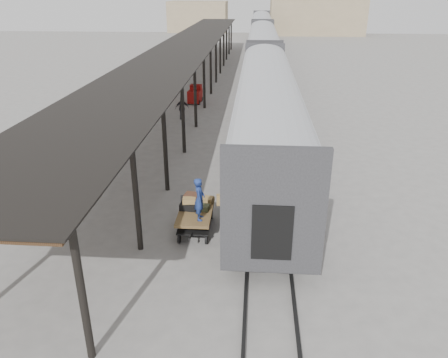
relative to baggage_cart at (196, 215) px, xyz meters
The scene contains 11 objects.
ground 0.96m from the baggage_cart, 130.66° to the left, with size 160.00×160.00×0.00m, color slate.
train 34.50m from the baggage_cart, 85.45° to the left, with size 3.45×76.01×4.01m.
canopy 25.06m from the baggage_cart, 98.94° to the left, with size 4.90×64.30×4.15m.
rails 34.65m from the baggage_cart, 85.46° to the left, with size 1.54×150.00×0.12m.
building_far 79.77m from the baggage_cart, 80.22° to the left, with size 18.00×10.00×8.00m, color tan.
building_left 83.23m from the baggage_cart, 97.22° to the left, with size 12.00×8.00×6.00m, color tan.
baggage_cart is the anchor object (origin of this frame).
suitcase_stack 0.55m from the baggage_cart, 106.46° to the left, with size 1.31×1.13×0.44m.
luggage_tug 20.34m from the baggage_cart, 97.77° to the left, with size 1.08×1.64×1.39m.
porter 1.23m from the baggage_cart, 68.96° to the right, with size 0.58×0.38×1.60m, color navy.
pedestrian 15.55m from the baggage_cart, 101.12° to the left, with size 0.95×0.40×1.63m, color black.
Camera 1 is at (2.62, -15.06, 8.59)m, focal length 35.00 mm.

